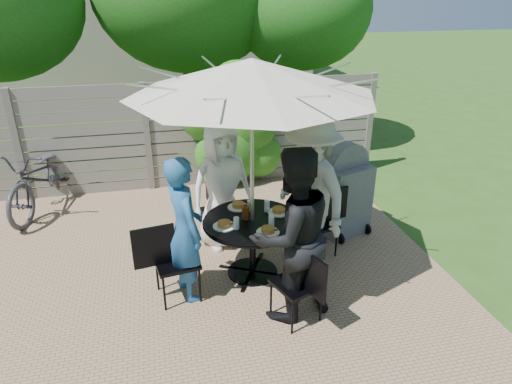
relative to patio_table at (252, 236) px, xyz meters
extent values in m
plane|color=#2D4E18|center=(-1.16, -0.09, -0.52)|extent=(60.00, 60.00, 0.00)
cube|color=#9B785A|center=(-1.16, 0.41, -0.51)|extent=(7.00, 6.00, 0.02)
cube|color=gray|center=(-1.16, 2.91, 0.40)|extent=(8.00, 0.10, 1.85)
ellipsoid|color=#1B6316|center=(0.24, 2.76, 0.38)|extent=(1.20, 0.70, 1.80)
cube|color=gray|center=(-1.16, 11.91, 1.98)|extent=(10.00, 6.00, 5.00)
ellipsoid|color=#1E5213|center=(2.04, 4.71, 2.31)|extent=(2.80, 2.80, 2.38)
cylinder|color=black|center=(0.00, 0.00, 0.21)|extent=(1.42, 1.42, 0.03)
cylinder|color=black|center=(0.00, 0.00, -0.16)|extent=(0.08, 0.08, 0.74)
cylinder|color=black|center=(0.00, 0.00, -0.50)|extent=(0.61, 0.61, 0.04)
cylinder|color=silver|center=(0.00, 0.00, 0.70)|extent=(0.05, 0.05, 2.45)
cone|color=beige|center=(0.00, 0.00, 1.87)|extent=(3.30, 3.30, 0.37)
cube|color=black|center=(-0.27, 0.91, -0.09)|extent=(0.52, 0.52, 0.03)
cube|color=black|center=(-0.32, 1.12, 0.15)|extent=(0.14, 0.42, 0.44)
imported|color=white|center=(-0.23, 0.80, 0.34)|extent=(0.96, 0.76, 1.72)
cube|color=black|center=(-0.91, -0.27, -0.06)|extent=(0.52, 0.52, 0.04)
cube|color=black|center=(-1.14, -0.31, 0.19)|extent=(0.46, 0.11, 0.47)
imported|color=#21558F|center=(-0.80, -0.23, 0.31)|extent=(0.56, 0.70, 1.68)
cube|color=black|center=(0.27, -0.91, -0.08)|extent=(0.56, 0.56, 0.03)
cube|color=black|center=(0.34, -1.11, 0.16)|extent=(0.18, 0.42, 0.44)
imported|color=black|center=(0.23, -0.80, 0.42)|extent=(1.08, 0.95, 1.89)
cube|color=black|center=(0.91, 0.27, -0.08)|extent=(0.51, 0.51, 0.03)
cube|color=black|center=(1.12, 0.31, 0.16)|extent=(0.43, 0.12, 0.44)
imported|color=#A6A5A1|center=(0.80, 0.23, 0.41)|extent=(1.01, 1.36, 1.87)
cylinder|color=white|center=(-0.10, 0.35, 0.23)|extent=(0.26, 0.26, 0.01)
cylinder|color=#A67431|center=(-0.10, 0.35, 0.27)|extent=(0.15, 0.15, 0.05)
cylinder|color=white|center=(-0.35, -0.10, 0.23)|extent=(0.26, 0.26, 0.01)
cylinder|color=#A67431|center=(-0.35, -0.10, 0.27)|extent=(0.15, 0.15, 0.05)
cylinder|color=white|center=(0.10, -0.35, 0.23)|extent=(0.26, 0.26, 0.01)
cylinder|color=#A67431|center=(0.10, -0.35, 0.27)|extent=(0.15, 0.15, 0.05)
cylinder|color=white|center=(0.35, 0.10, 0.23)|extent=(0.26, 0.26, 0.01)
cylinder|color=#A67431|center=(0.35, 0.10, 0.27)|extent=(0.15, 0.15, 0.05)
cylinder|color=silver|center=(-0.22, -0.17, 0.30)|extent=(0.07, 0.07, 0.14)
cylinder|color=silver|center=(0.17, -0.22, 0.30)|extent=(0.07, 0.07, 0.14)
cylinder|color=silver|center=(0.22, 0.17, 0.30)|extent=(0.07, 0.07, 0.14)
cylinder|color=#59280C|center=(-0.07, 0.03, 0.31)|extent=(0.09, 0.09, 0.16)
cylinder|color=#C6B293|center=(0.03, 0.24, 0.29)|extent=(0.08, 0.08, 0.12)
imported|color=#333338|center=(-2.79, 2.51, 0.01)|extent=(1.24, 2.15, 1.07)
cube|color=slate|center=(1.47, 0.76, -0.02)|extent=(0.79, 0.70, 1.01)
cylinder|color=slate|center=(1.47, 0.76, 0.49)|extent=(0.70, 0.42, 0.67)
camera|label=1|loc=(-0.99, -4.61, 2.71)|focal=32.00mm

